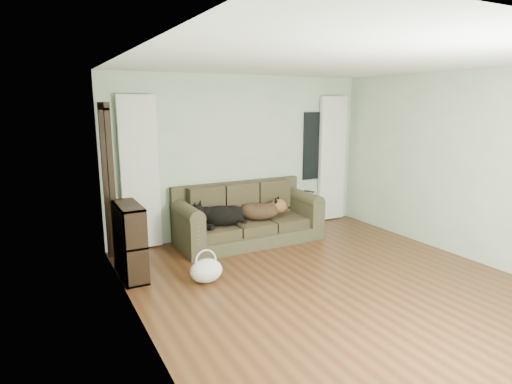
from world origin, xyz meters
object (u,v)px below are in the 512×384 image
tote_bag (206,270)px  bookshelf (130,239)px  dog_black_lab (218,216)px  dog_shepherd (261,210)px  sofa (249,214)px

tote_bag → bookshelf: bookshelf is taller
dog_black_lab → tote_bag: (-0.65, -1.14, -0.32)m
dog_black_lab → tote_bag: 1.35m
dog_shepherd → tote_bag: 1.81m
sofa → dog_shepherd: sofa is taller
dog_shepherd → bookshelf: (-2.15, -0.52, 0.01)m
tote_bag → sofa: bearing=44.6°
dog_shepherd → sofa: bearing=20.6°
sofa → tote_bag: (-1.18, -1.16, -0.29)m
dog_shepherd → tote_bag: bearing=68.2°
dog_black_lab → dog_shepherd: same height
bookshelf → dog_shepherd: bearing=14.7°
sofa → dog_black_lab: sofa is taller
dog_shepherd → bookshelf: bearing=42.6°
dog_black_lab → bookshelf: (-1.42, -0.53, 0.02)m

